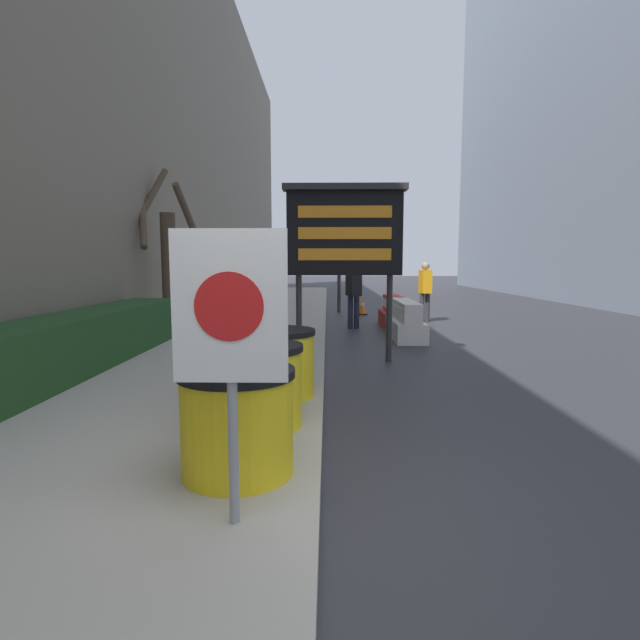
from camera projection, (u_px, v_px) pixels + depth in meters
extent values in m
plane|color=#2D2D33|center=(319.00, 540.00, 3.03)|extent=(120.00, 120.00, 0.00)
cube|color=#706656|center=(147.00, 55.00, 12.07)|extent=(0.40, 50.40, 13.34)
cube|color=#1E421E|center=(54.00, 349.00, 6.54)|extent=(0.90, 7.72, 0.80)
cylinder|color=#4C3D2D|center=(169.00, 272.00, 11.40)|extent=(0.34, 0.34, 2.65)
cylinder|color=#4C3D2D|center=(148.00, 202.00, 11.50)|extent=(0.67, 1.19, 1.71)
cylinder|color=#4C3D2D|center=(143.00, 223.00, 11.06)|extent=(0.53, 1.09, 1.24)
cylinder|color=#4C3D2D|center=(189.00, 218.00, 11.11)|extent=(0.41, 1.18, 1.46)
cylinder|color=yellow|center=(237.00, 425.00, 3.62)|extent=(0.81, 0.81, 0.72)
cylinder|color=black|center=(236.00, 373.00, 3.58)|extent=(0.84, 0.84, 0.06)
cylinder|color=yellow|center=(258.00, 388.00, 4.68)|extent=(0.81, 0.81, 0.72)
cylinder|color=black|center=(258.00, 348.00, 4.63)|extent=(0.84, 0.84, 0.06)
cylinder|color=yellow|center=(279.00, 365.00, 5.73)|extent=(0.81, 0.81, 0.72)
cylinder|color=black|center=(278.00, 332.00, 5.69)|extent=(0.84, 0.84, 0.06)
cylinder|color=gray|center=(233.00, 417.00, 2.89)|extent=(0.06, 0.06, 1.29)
cube|color=white|center=(230.00, 306.00, 2.80)|extent=(0.65, 0.04, 0.87)
cylinder|color=red|center=(229.00, 307.00, 2.78)|extent=(0.39, 0.01, 0.39)
cylinder|color=#28282B|center=(299.00, 319.00, 8.44)|extent=(0.10, 0.10, 1.47)
cylinder|color=#28282B|center=(389.00, 319.00, 8.42)|extent=(0.10, 0.10, 1.47)
cube|color=black|center=(344.00, 234.00, 8.26)|extent=(1.91, 0.24, 1.38)
cube|color=#28282B|center=(345.00, 187.00, 8.11)|extent=(2.03, 0.34, 0.10)
cube|color=orange|center=(345.00, 212.00, 8.10)|extent=(1.53, 0.02, 0.19)
cube|color=orange|center=(345.00, 233.00, 8.14)|extent=(1.53, 0.02, 0.19)
cube|color=orange|center=(345.00, 254.00, 8.18)|extent=(1.53, 0.02, 0.19)
cube|color=silver|center=(405.00, 329.00, 11.10)|extent=(0.64, 2.10, 0.42)
cube|color=silver|center=(406.00, 310.00, 11.05)|extent=(0.38, 2.10, 0.42)
cube|color=white|center=(397.00, 310.00, 11.05)|extent=(0.02, 1.68, 0.21)
cube|color=red|center=(393.00, 319.00, 13.14)|extent=(0.65, 1.64, 0.40)
cube|color=red|center=(394.00, 303.00, 13.10)|extent=(0.39, 1.64, 0.40)
cube|color=white|center=(386.00, 303.00, 13.10)|extent=(0.02, 1.31, 0.20)
cube|color=black|center=(416.00, 329.00, 12.54)|extent=(0.33, 0.33, 0.04)
cone|color=orange|center=(416.00, 317.00, 12.51)|extent=(0.26, 0.26, 0.54)
cylinder|color=white|center=(416.00, 316.00, 12.50)|extent=(0.15, 0.15, 0.08)
cube|color=black|center=(362.00, 314.00, 16.11)|extent=(0.33, 0.33, 0.04)
cone|color=orange|center=(362.00, 305.00, 16.08)|extent=(0.26, 0.26, 0.54)
cylinder|color=white|center=(362.00, 304.00, 16.07)|extent=(0.15, 0.15, 0.08)
cylinder|color=#2D2D30|center=(339.00, 261.00, 16.74)|extent=(0.12, 0.12, 3.47)
cube|color=black|center=(339.00, 221.00, 16.43)|extent=(0.28, 0.28, 0.84)
sphere|color=red|center=(340.00, 211.00, 16.25)|extent=(0.15, 0.15, 0.15)
sphere|color=#392C06|center=(340.00, 220.00, 16.28)|extent=(0.15, 0.15, 0.15)
sphere|color=black|center=(339.00, 229.00, 16.32)|extent=(0.15, 0.15, 0.15)
cylinder|color=#333338|center=(422.00, 307.00, 14.14)|extent=(0.14, 0.14, 0.82)
cylinder|color=#333338|center=(427.00, 307.00, 14.14)|extent=(0.14, 0.14, 0.82)
cube|color=orange|center=(425.00, 282.00, 14.05)|extent=(0.31, 0.47, 0.65)
sphere|color=gray|center=(426.00, 266.00, 14.00)|extent=(0.23, 0.23, 0.23)
cylinder|color=#23283D|center=(350.00, 312.00, 12.68)|extent=(0.14, 0.14, 0.84)
cylinder|color=#23283D|center=(357.00, 312.00, 12.68)|extent=(0.14, 0.14, 0.84)
cube|color=black|center=(354.00, 283.00, 12.59)|extent=(0.41, 0.52, 0.66)
sphere|color=tan|center=(354.00, 265.00, 12.54)|extent=(0.23, 0.23, 0.23)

